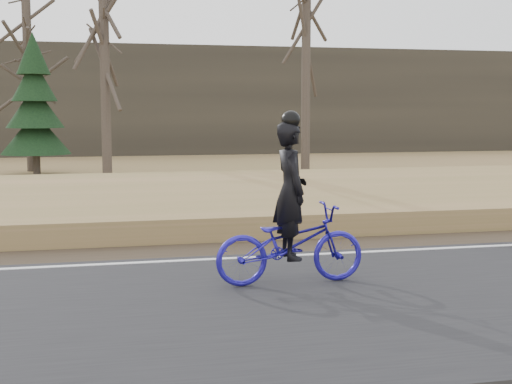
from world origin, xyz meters
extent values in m
plane|color=#9A764E|center=(0.00, 0.00, 0.00)|extent=(120.00, 120.00, 0.00)
cube|color=black|center=(0.00, -2.50, 0.03)|extent=(120.00, 6.00, 0.06)
cube|color=silver|center=(0.00, 0.20, 0.07)|extent=(120.00, 0.12, 0.01)
cube|color=#473A2B|center=(0.00, 1.20, 0.02)|extent=(120.00, 1.60, 0.04)
cube|color=#9A764E|center=(0.00, 4.20, 0.22)|extent=(120.00, 5.00, 0.44)
cube|color=slate|center=(0.00, 8.00, 0.23)|extent=(120.00, 3.00, 0.45)
cube|color=black|center=(0.00, 8.00, 0.52)|extent=(120.00, 2.40, 0.14)
cube|color=brown|center=(0.00, 7.28, 0.67)|extent=(120.00, 0.07, 0.15)
cube|color=brown|center=(0.00, 8.72, 0.67)|extent=(120.00, 0.07, 0.15)
cube|color=#383328|center=(0.00, 30.00, 3.00)|extent=(120.00, 4.00, 6.00)
imported|color=#1E1698|center=(-2.51, -1.61, 0.61)|extent=(2.11, 0.78, 1.10)
imported|color=black|center=(-2.51, -1.61, 1.35)|extent=(0.47, 0.70, 1.89)
sphere|color=black|center=(-2.51, -1.61, 2.32)|extent=(0.26, 0.26, 0.26)
cylinder|color=#483E35|center=(-7.55, 19.12, 3.57)|extent=(0.36, 0.36, 7.13)
cylinder|color=#483E35|center=(-4.63, 15.03, 3.81)|extent=(0.36, 0.36, 7.63)
cylinder|color=#483E35|center=(3.35, 16.95, 4.53)|extent=(0.36, 0.36, 9.06)
cylinder|color=#483E35|center=(-7.20, 17.10, 0.54)|extent=(0.28, 0.28, 1.08)
cone|color=black|center=(-7.20, 17.10, 1.60)|extent=(2.60, 2.60, 1.58)
cone|color=black|center=(-7.20, 17.10, 2.59)|extent=(2.15, 2.15, 1.58)
cone|color=black|center=(-7.20, 17.10, 3.58)|extent=(1.70, 1.70, 1.58)
cone|color=black|center=(-7.20, 17.10, 4.57)|extent=(1.25, 1.25, 1.58)
camera|label=1|loc=(-5.14, -10.94, 2.45)|focal=50.00mm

